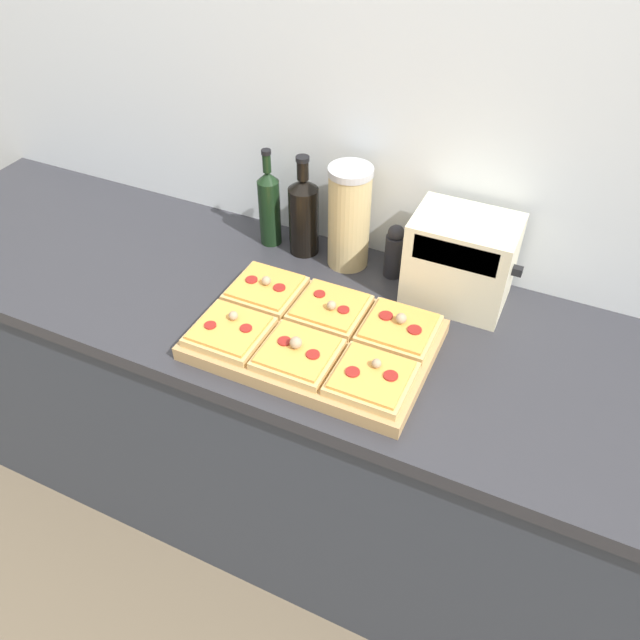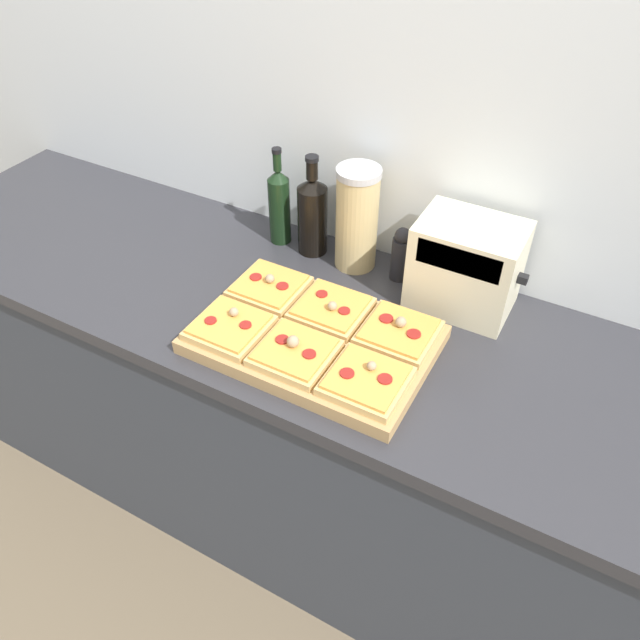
% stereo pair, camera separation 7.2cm
% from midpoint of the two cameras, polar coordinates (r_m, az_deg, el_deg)
% --- Properties ---
extents(ground_plane, '(12.00, 12.00, 0.00)m').
position_cam_midpoint_polar(ground_plane, '(2.15, -3.32, -23.69)').
color(ground_plane, brown).
extents(wall_back, '(6.00, 0.06, 2.50)m').
position_cam_midpoint_polar(wall_back, '(1.66, 7.60, 16.28)').
color(wall_back, silver).
rests_on(wall_back, ground_plane).
extents(kitchen_counter, '(2.63, 0.67, 0.92)m').
position_cam_midpoint_polar(kitchen_counter, '(1.90, 1.24, -10.05)').
color(kitchen_counter, '#333842').
rests_on(kitchen_counter, ground_plane).
extents(cutting_board, '(0.55, 0.37, 0.04)m').
position_cam_midpoint_polar(cutting_board, '(1.47, 0.84, -1.82)').
color(cutting_board, tan).
rests_on(cutting_board, kitchen_counter).
extents(pizza_slice_back_left, '(0.17, 0.16, 0.05)m').
position_cam_midpoint_polar(pizza_slice_back_left, '(1.58, -3.35, 3.05)').
color(pizza_slice_back_left, tan).
rests_on(pizza_slice_back_left, cutting_board).
extents(pizza_slice_back_center, '(0.17, 0.16, 0.05)m').
position_cam_midpoint_polar(pizza_slice_back_center, '(1.51, 2.41, 1.04)').
color(pizza_slice_back_center, tan).
rests_on(pizza_slice_back_center, cutting_board).
extents(pizza_slice_back_right, '(0.17, 0.16, 0.05)m').
position_cam_midpoint_polar(pizza_slice_back_right, '(1.46, 8.63, -1.12)').
color(pizza_slice_back_right, tan).
rests_on(pizza_slice_back_right, cutting_board).
extents(pizza_slice_front_left, '(0.17, 0.16, 0.05)m').
position_cam_midpoint_polar(pizza_slice_front_left, '(1.47, -6.86, -0.64)').
color(pizza_slice_front_left, tan).
rests_on(pizza_slice_front_left, cutting_board).
extents(pizza_slice_front_center, '(0.17, 0.16, 0.06)m').
position_cam_midpoint_polar(pizza_slice_front_center, '(1.39, -0.83, -2.98)').
color(pizza_slice_front_center, tan).
rests_on(pizza_slice_front_center, cutting_board).
extents(pizza_slice_front_right, '(0.17, 0.16, 0.05)m').
position_cam_midpoint_polar(pizza_slice_front_right, '(1.34, 5.81, -5.52)').
color(pizza_slice_front_right, tan).
rests_on(pizza_slice_front_right, cutting_board).
extents(olive_oil_bottle, '(0.06, 0.06, 0.29)m').
position_cam_midpoint_polar(olive_oil_bottle, '(1.77, -2.56, 10.47)').
color(olive_oil_bottle, black).
rests_on(olive_oil_bottle, kitchen_counter).
extents(wine_bottle, '(0.08, 0.08, 0.29)m').
position_cam_midpoint_polar(wine_bottle, '(1.72, 0.52, 9.65)').
color(wine_bottle, black).
rests_on(wine_bottle, kitchen_counter).
extents(grain_jar_tall, '(0.12, 0.12, 0.29)m').
position_cam_midpoint_polar(grain_jar_tall, '(1.66, 4.64, 9.20)').
color(grain_jar_tall, tan).
rests_on(grain_jar_tall, kitchen_counter).
extents(pepper_mill, '(0.05, 0.05, 0.15)m').
position_cam_midpoint_polar(pepper_mill, '(1.66, 8.66, 5.94)').
color(pepper_mill, black).
rests_on(pepper_mill, kitchen_counter).
extents(toaster_oven, '(0.27, 0.18, 0.23)m').
position_cam_midpoint_polar(toaster_oven, '(1.58, 14.49, 4.77)').
color(toaster_oven, beige).
rests_on(toaster_oven, kitchen_counter).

